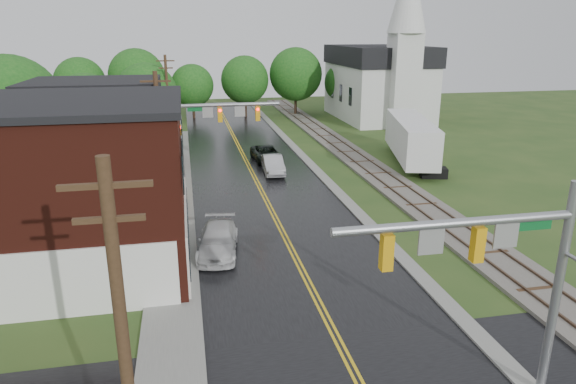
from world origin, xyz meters
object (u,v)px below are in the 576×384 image
object	(u,v)px
sedan_silver	(273,165)
semi_trailer	(411,138)
utility_pole_a	(124,348)
tree_left_e	(148,95)
traffic_signal_far	(210,122)
suv_dark	(267,154)
utility_pole_b	(160,142)
traffic_signal_near	(499,259)
tree_left_b	(13,108)
utility_pole_c	(168,98)
church	(382,75)
pickup_white	(218,241)
tree_left_c	(89,108)
brick_building	(32,189)

from	to	relation	value
sedan_silver	semi_trailer	world-z (taller)	semi_trailer
utility_pole_a	tree_left_e	world-z (taller)	utility_pole_a
traffic_signal_far	suv_dark	bearing A→B (deg)	54.90
traffic_signal_far	sedan_silver	size ratio (longest dim) A/B	1.65
utility_pole_b	sedan_silver	xyz separation A→B (m)	(8.47, 8.26, -3.99)
traffic_signal_far	tree_left_e	size ratio (longest dim) A/B	0.90
traffic_signal_near	tree_left_b	distance (m)	36.73
utility_pole_c	sedan_silver	distance (m)	16.63
church	sedan_silver	distance (m)	30.22
utility_pole_a	tree_left_b	world-z (taller)	tree_left_b
utility_pole_b	suv_dark	size ratio (longest dim) A/B	1.84
utility_pole_b	pickup_white	size ratio (longest dim) A/B	1.84
traffic_signal_near	tree_left_c	xyz separation A→B (m)	(-17.32, 37.90, -0.46)
traffic_signal_near	tree_left_e	size ratio (longest dim) A/B	0.90
tree_left_b	traffic_signal_near	bearing A→B (deg)	-54.51
utility_pole_a	suv_dark	size ratio (longest dim) A/B	1.84
utility_pole_b	tree_left_c	size ratio (longest dim) A/B	1.18
traffic_signal_far	sedan_silver	distance (m)	7.42
pickup_white	semi_trailer	size ratio (longest dim) A/B	0.38
brick_building	suv_dark	world-z (taller)	brick_building
suv_dark	pickup_white	world-z (taller)	pickup_white
traffic_signal_far	tree_left_b	world-z (taller)	tree_left_b
traffic_signal_near	utility_pole_b	bearing A→B (deg)	117.19
utility_pole_a	semi_trailer	bearing A→B (deg)	56.13
church	suv_dark	xyz separation A→B (m)	(-18.19, -19.22, -5.16)
utility_pole_b	suv_dark	world-z (taller)	utility_pole_b
utility_pole_c	tree_left_b	size ratio (longest dim) A/B	0.93
suv_dark	semi_trailer	size ratio (longest dim) A/B	0.38
brick_building	semi_trailer	world-z (taller)	brick_building
traffic_signal_near	utility_pole_b	xyz separation A→B (m)	(-10.27, 20.00, -0.25)
tree_left_c	semi_trailer	xyz separation A→B (m)	(27.97, -8.72, -2.18)
utility_pole_a	tree_left_b	bearing A→B (deg)	109.10
traffic_signal_far	tree_left_c	size ratio (longest dim) A/B	0.96
traffic_signal_near	traffic_signal_far	size ratio (longest dim) A/B	1.00
traffic_signal_near	utility_pole_c	distance (m)	43.24
church	traffic_signal_near	distance (m)	54.32
sedan_silver	suv_dark	bearing A→B (deg)	90.69
utility_pole_b	utility_pole_c	bearing A→B (deg)	90.00
pickup_white	tree_left_c	bearing A→B (deg)	119.77
utility_pole_b	tree_left_e	size ratio (longest dim) A/B	1.10
tree_left_e	sedan_silver	size ratio (longest dim) A/B	1.83
traffic_signal_near	semi_trailer	world-z (taller)	traffic_signal_near
traffic_signal_far	tree_left_c	xyz separation A→B (m)	(-10.38, 12.90, -0.46)
brick_building	tree_left_e	bearing A→B (deg)	83.29
church	sedan_silver	world-z (taller)	church
tree_left_e	traffic_signal_near	bearing A→B (deg)	-74.32
semi_trailer	church	bearing A→B (deg)	75.41
tree_left_b	suv_dark	size ratio (longest dim) A/B	1.99
church	utility_pole_c	xyz separation A→B (m)	(-26.80, -9.74, -1.11)
traffic_signal_near	utility_pole_b	distance (m)	22.49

